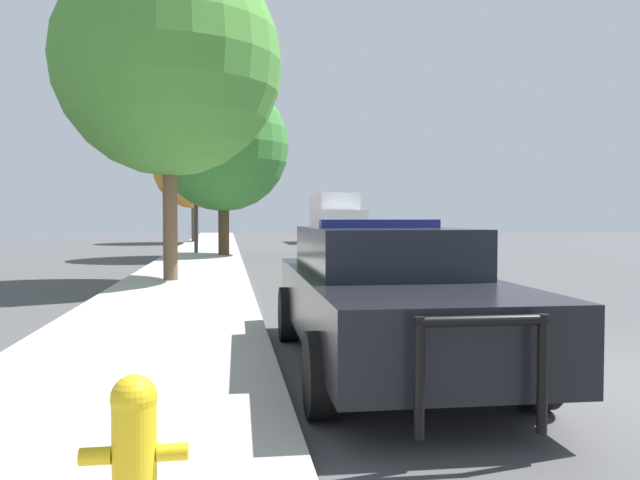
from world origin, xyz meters
TOP-DOWN VIEW (x-y plane):
  - sidewalk_left at (-5.10, 0.00)m, footprint 3.00×110.00m
  - police_car at (-2.43, 1.19)m, footprint 2.13×5.32m
  - fire_hydrant at (-4.55, -2.35)m, footprint 0.50×0.22m
  - traffic_light at (-4.05, 21.36)m, footprint 3.64×0.35m
  - car_background_oncoming at (2.56, 21.36)m, footprint 2.19×4.22m
  - box_truck at (2.59, 33.03)m, footprint 2.67×7.19m
  - tree_sidewalk_far at (-6.12, 34.21)m, footprint 5.12×5.12m
  - tree_sidewalk_near at (-5.45, 9.77)m, footprint 5.33×5.33m
  - tree_sidewalk_mid at (-4.25, 19.58)m, footprint 5.17×5.17m

SIDE VIEW (x-z plane):
  - sidewalk_left at x=-5.10m, z-range 0.00..0.13m
  - fire_hydrant at x=-4.55m, z-range 0.15..0.90m
  - car_background_oncoming at x=2.56m, z-range 0.06..1.34m
  - police_car at x=-2.43m, z-range 0.01..1.60m
  - box_truck at x=2.59m, z-range 0.11..3.20m
  - traffic_light at x=-4.05m, z-range 1.25..6.84m
  - tree_sidewalk_mid at x=-4.25m, z-range 0.98..7.87m
  - tree_sidewalk_far at x=-6.12m, z-range 1.14..8.29m
  - tree_sidewalk_near at x=-5.45m, z-range 1.35..9.14m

